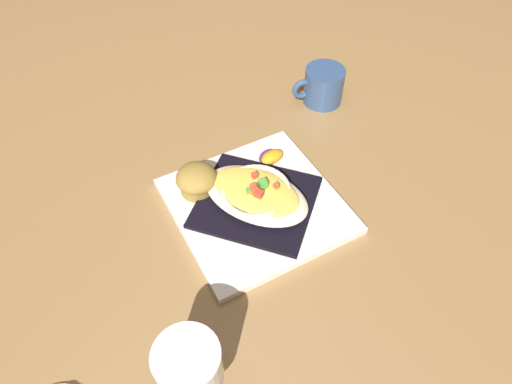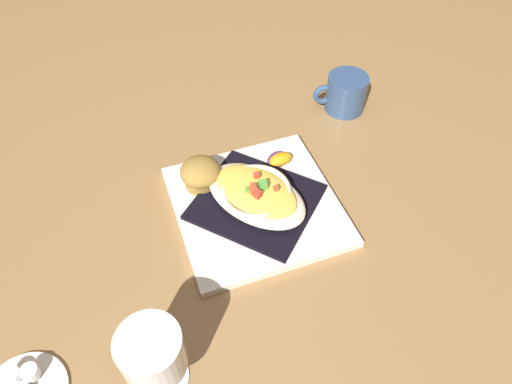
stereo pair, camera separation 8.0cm
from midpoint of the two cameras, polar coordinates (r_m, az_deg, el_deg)
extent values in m
plane|color=olive|center=(0.84, 2.74, -2.15)|extent=(2.60, 2.60, 0.00)
cube|color=silver|center=(0.83, 2.76, -1.84)|extent=(0.34, 0.34, 0.01)
cube|color=black|center=(0.82, 2.79, -1.35)|extent=(0.26, 0.25, 0.01)
ellipsoid|color=beige|center=(0.81, 2.84, -0.52)|extent=(0.22, 0.17, 0.03)
torus|color=beige|center=(0.80, 2.86, -0.04)|extent=(0.15, 0.15, 0.01)
ellipsoid|color=#E4C44B|center=(0.80, 2.87, 0.00)|extent=(0.18, 0.14, 0.02)
cube|color=#AB5231|center=(0.79, 5.36, 0.31)|extent=(0.01, 0.01, 0.01)
cube|color=green|center=(0.79, 3.76, 0.74)|extent=(0.02, 0.02, 0.01)
cube|color=#B05232|center=(0.79, 2.44, 0.55)|extent=(0.01, 0.01, 0.01)
cube|color=#DB412C|center=(0.81, 2.93, 1.89)|extent=(0.01, 0.01, 0.01)
cube|color=#DA4A2C|center=(0.78, 2.55, 0.06)|extent=(0.01, 0.01, 0.01)
cube|color=green|center=(0.79, 1.81, 0.23)|extent=(0.01, 0.01, 0.01)
cube|color=#539B36|center=(0.79, 3.92, 0.54)|extent=(0.01, 0.01, 0.01)
cube|color=red|center=(0.78, 3.15, -0.43)|extent=(0.01, 0.01, 0.01)
cube|color=#CD482D|center=(0.79, 2.44, 0.59)|extent=(0.01, 0.01, 0.01)
cylinder|color=olive|center=(0.85, -3.97, 1.39)|extent=(0.06, 0.06, 0.02)
ellipsoid|color=olive|center=(0.83, -4.05, 2.36)|extent=(0.07, 0.07, 0.04)
ellipsoid|color=#4C0F23|center=(0.83, -4.08, 2.82)|extent=(0.03, 0.03, 0.01)
ellipsoid|color=#592A66|center=(0.90, 5.22, 3.87)|extent=(0.05, 0.06, 0.01)
ellipsoid|color=orange|center=(0.89, 5.59, 3.87)|extent=(0.03, 0.05, 0.02)
cylinder|color=#314B74|center=(1.04, 13.15, 11.53)|extent=(0.08, 0.08, 0.08)
torus|color=#314B74|center=(1.02, 10.55, 11.49)|extent=(0.03, 0.05, 0.05)
cylinder|color=#4C2D14|center=(1.05, 12.96, 10.65)|extent=(0.07, 0.07, 0.03)
cylinder|color=white|center=(0.69, -7.90, -21.64)|extent=(0.07, 0.07, 0.00)
cylinder|color=white|center=(0.67, -8.16, -20.87)|extent=(0.01, 0.01, 0.05)
cylinder|color=white|center=(0.61, -8.78, -18.99)|extent=(0.08, 0.08, 0.07)
cylinder|color=silver|center=(0.63, -8.60, -19.55)|extent=(0.07, 0.07, 0.03)
cylinder|color=white|center=(0.72, -22.82, -19.78)|extent=(0.02, 0.02, 0.02)
cylinder|color=silver|center=(0.73, -24.66, -19.89)|extent=(0.02, 0.02, 0.02)
camera|label=1|loc=(0.04, -87.13, 3.33)|focal=32.88mm
camera|label=2|loc=(0.04, 92.87, -3.33)|focal=32.88mm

